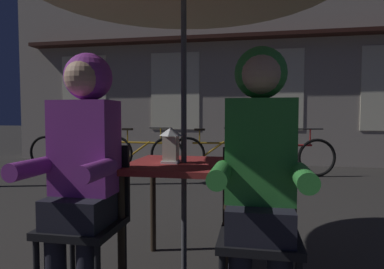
{
  "coord_description": "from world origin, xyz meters",
  "views": [
    {
      "loc": [
        0.45,
        -2.09,
        1.04
      ],
      "look_at": [
        0.0,
        0.29,
        0.91
      ],
      "focal_mm": 30.82,
      "sensor_mm": 36.0,
      "label": 1
    }
  ],
  "objects_px": {
    "person_left_hooded": "(83,152)",
    "person_right_hooded": "(260,156)",
    "cafe_table": "(184,178)",
    "bicycle_second": "(141,153)",
    "lantern": "(171,144)",
    "bicycle_third": "(215,154)",
    "chair_left": "(89,212)",
    "bicycle_fourth": "(287,157)",
    "bicycle_nearest": "(70,152)",
    "chair_right": "(259,222)"
  },
  "relations": [
    {
      "from": "chair_right",
      "to": "bicycle_fourth",
      "type": "xyz_separation_m",
      "value": [
        0.53,
        4.09,
        -0.14
      ]
    },
    {
      "from": "person_left_hooded",
      "to": "person_right_hooded",
      "type": "distance_m",
      "value": 0.96
    },
    {
      "from": "chair_right",
      "to": "bicycle_third",
      "type": "distance_m",
      "value": 4.41
    },
    {
      "from": "person_left_hooded",
      "to": "bicycle_nearest",
      "type": "distance_m",
      "value": 4.91
    },
    {
      "from": "person_left_hooded",
      "to": "bicycle_fourth",
      "type": "relative_size",
      "value": 0.84
    },
    {
      "from": "lantern",
      "to": "bicycle_fourth",
      "type": "height_order",
      "value": "lantern"
    },
    {
      "from": "person_right_hooded",
      "to": "bicycle_nearest",
      "type": "height_order",
      "value": "person_right_hooded"
    },
    {
      "from": "chair_left",
      "to": "cafe_table",
      "type": "bearing_deg",
      "value": 37.55
    },
    {
      "from": "person_left_hooded",
      "to": "bicycle_third",
      "type": "bearing_deg",
      "value": 87.18
    },
    {
      "from": "chair_left",
      "to": "bicycle_third",
      "type": "relative_size",
      "value": 0.52
    },
    {
      "from": "lantern",
      "to": "person_right_hooded",
      "type": "xyz_separation_m",
      "value": [
        0.56,
        -0.39,
        -0.01
      ]
    },
    {
      "from": "bicycle_third",
      "to": "chair_left",
      "type": "bearing_deg",
      "value": -92.86
    },
    {
      "from": "cafe_table",
      "to": "person_right_hooded",
      "type": "xyz_separation_m",
      "value": [
        0.48,
        -0.43,
        0.21
      ]
    },
    {
      "from": "cafe_table",
      "to": "bicycle_fourth",
      "type": "relative_size",
      "value": 0.45
    },
    {
      "from": "bicycle_third",
      "to": "bicycle_nearest",
      "type": "bearing_deg",
      "value": -174.9
    },
    {
      "from": "cafe_table",
      "to": "bicycle_second",
      "type": "bearing_deg",
      "value": 113.24
    },
    {
      "from": "bicycle_nearest",
      "to": "chair_left",
      "type": "bearing_deg",
      "value": -57.81
    },
    {
      "from": "person_left_hooded",
      "to": "person_right_hooded",
      "type": "bearing_deg",
      "value": 0.0
    },
    {
      "from": "person_right_hooded",
      "to": "bicycle_third",
      "type": "distance_m",
      "value": 4.49
    },
    {
      "from": "lantern",
      "to": "bicycle_third",
      "type": "xyz_separation_m",
      "value": [
        -0.18,
        4.01,
        -0.51
      ]
    },
    {
      "from": "bicycle_nearest",
      "to": "bicycle_third",
      "type": "bearing_deg",
      "value": 5.1
    },
    {
      "from": "bicycle_fourth",
      "to": "cafe_table",
      "type": "bearing_deg",
      "value": -105.22
    },
    {
      "from": "cafe_table",
      "to": "bicycle_nearest",
      "type": "distance_m",
      "value": 4.83
    },
    {
      "from": "chair_left",
      "to": "person_left_hooded",
      "type": "relative_size",
      "value": 0.62
    },
    {
      "from": "bicycle_nearest",
      "to": "bicycle_fourth",
      "type": "height_order",
      "value": "same"
    },
    {
      "from": "person_left_hooded",
      "to": "cafe_table",
      "type": "bearing_deg",
      "value": 41.57
    },
    {
      "from": "lantern",
      "to": "chair_right",
      "type": "bearing_deg",
      "value": -30.93
    },
    {
      "from": "person_left_hooded",
      "to": "bicycle_nearest",
      "type": "height_order",
      "value": "person_left_hooded"
    },
    {
      "from": "cafe_table",
      "to": "bicycle_second",
      "type": "xyz_separation_m",
      "value": [
        -1.64,
        3.81,
        -0.29
      ]
    },
    {
      "from": "chair_left",
      "to": "chair_right",
      "type": "distance_m",
      "value": 0.96
    },
    {
      "from": "lantern",
      "to": "bicycle_second",
      "type": "distance_m",
      "value": 4.18
    },
    {
      "from": "chair_left",
      "to": "bicycle_fourth",
      "type": "height_order",
      "value": "chair_left"
    },
    {
      "from": "lantern",
      "to": "chair_left",
      "type": "height_order",
      "value": "lantern"
    },
    {
      "from": "cafe_table",
      "to": "chair_right",
      "type": "height_order",
      "value": "chair_right"
    },
    {
      "from": "chair_left",
      "to": "person_right_hooded",
      "type": "relative_size",
      "value": 0.62
    },
    {
      "from": "cafe_table",
      "to": "lantern",
      "type": "height_order",
      "value": "lantern"
    },
    {
      "from": "lantern",
      "to": "cafe_table",
      "type": "bearing_deg",
      "value": 23.16
    },
    {
      "from": "bicycle_nearest",
      "to": "bicycle_second",
      "type": "bearing_deg",
      "value": 3.29
    },
    {
      "from": "chair_left",
      "to": "bicycle_fourth",
      "type": "xyz_separation_m",
      "value": [
        1.49,
        4.09,
        -0.14
      ]
    },
    {
      "from": "cafe_table",
      "to": "person_left_hooded",
      "type": "bearing_deg",
      "value": -138.43
    },
    {
      "from": "person_left_hooded",
      "to": "bicycle_second",
      "type": "relative_size",
      "value": 0.83
    },
    {
      "from": "bicycle_second",
      "to": "bicycle_third",
      "type": "xyz_separation_m",
      "value": [
        1.37,
        0.17,
        0.0
      ]
    },
    {
      "from": "cafe_table",
      "to": "lantern",
      "type": "bearing_deg",
      "value": -156.84
    },
    {
      "from": "person_right_hooded",
      "to": "bicycle_second",
      "type": "relative_size",
      "value": 0.83
    },
    {
      "from": "lantern",
      "to": "person_right_hooded",
      "type": "height_order",
      "value": "person_right_hooded"
    },
    {
      "from": "bicycle_second",
      "to": "bicycle_fourth",
      "type": "distance_m",
      "value": 2.65
    },
    {
      "from": "cafe_table",
      "to": "chair_right",
      "type": "relative_size",
      "value": 0.85
    },
    {
      "from": "bicycle_nearest",
      "to": "lantern",
      "type": "bearing_deg",
      "value": -51.61
    },
    {
      "from": "cafe_table",
      "to": "bicycle_nearest",
      "type": "relative_size",
      "value": 0.44
    },
    {
      "from": "person_left_hooded",
      "to": "bicycle_fourth",
      "type": "xyz_separation_m",
      "value": [
        1.49,
        4.15,
        -0.5
      ]
    }
  ]
}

